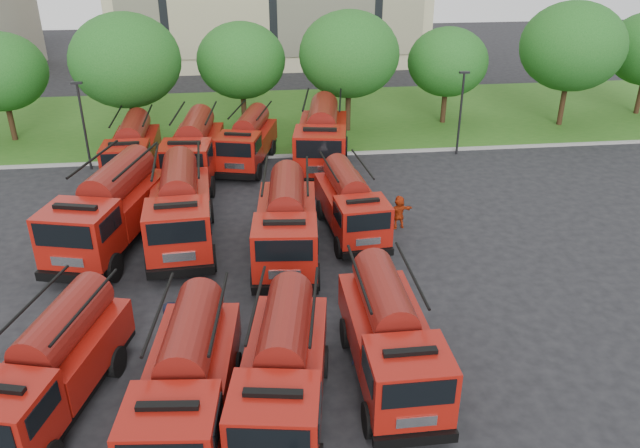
{
  "coord_description": "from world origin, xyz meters",
  "views": [
    {
      "loc": [
        -0.75,
        -18.22,
        13.15
      ],
      "look_at": [
        1.98,
        4.74,
        1.8
      ],
      "focal_mm": 35.0,
      "sensor_mm": 36.0,
      "label": 1
    }
  ],
  "objects_px": {
    "fire_truck_3": "(390,336)",
    "firefighter_3": "(366,372)",
    "fire_truck_8": "(133,150)",
    "fire_truck_7": "(350,203)",
    "firefighter_4": "(176,353)",
    "fire_truck_9": "(194,149)",
    "fire_truck_2": "(283,370)",
    "fire_truck_10": "(248,140)",
    "fire_truck_0": "(51,367)",
    "fire_truck_11": "(322,138)",
    "fire_truck_5": "(180,208)",
    "fire_truck_6": "(286,223)",
    "fire_truck_1": "(188,380)",
    "firefighter_2": "(403,356)",
    "fire_truck_4": "(109,209)",
    "firefighter_5": "(398,227)"
  },
  "relations": [
    {
      "from": "fire_truck_10",
      "to": "firefighter_4",
      "type": "relative_size",
      "value": 3.48
    },
    {
      "from": "fire_truck_4",
      "to": "fire_truck_10",
      "type": "relative_size",
      "value": 1.2
    },
    {
      "from": "firefighter_5",
      "to": "firefighter_3",
      "type": "bearing_deg",
      "value": 59.13
    },
    {
      "from": "fire_truck_11",
      "to": "fire_truck_5",
      "type": "bearing_deg",
      "value": -120.93
    },
    {
      "from": "firefighter_2",
      "to": "fire_truck_10",
      "type": "bearing_deg",
      "value": 22.2
    },
    {
      "from": "fire_truck_1",
      "to": "firefighter_5",
      "type": "bearing_deg",
      "value": 58.58
    },
    {
      "from": "fire_truck_5",
      "to": "fire_truck_6",
      "type": "height_order",
      "value": "fire_truck_5"
    },
    {
      "from": "fire_truck_11",
      "to": "fire_truck_4",
      "type": "bearing_deg",
      "value": -130.99
    },
    {
      "from": "fire_truck_2",
      "to": "fire_truck_10",
      "type": "relative_size",
      "value": 1.01
    },
    {
      "from": "fire_truck_4",
      "to": "firefighter_3",
      "type": "height_order",
      "value": "fire_truck_4"
    },
    {
      "from": "fire_truck_8",
      "to": "firefighter_3",
      "type": "height_order",
      "value": "fire_truck_8"
    },
    {
      "from": "fire_truck_0",
      "to": "fire_truck_7",
      "type": "relative_size",
      "value": 1.06
    },
    {
      "from": "fire_truck_6",
      "to": "fire_truck_11",
      "type": "xyz_separation_m",
      "value": [
        2.79,
        10.57,
        0.18
      ]
    },
    {
      "from": "fire_truck_4",
      "to": "firefighter_5",
      "type": "height_order",
      "value": "fire_truck_4"
    },
    {
      "from": "firefighter_4",
      "to": "fire_truck_7",
      "type": "bearing_deg",
      "value": -74.83
    },
    {
      "from": "firefighter_4",
      "to": "fire_truck_0",
      "type": "bearing_deg",
      "value": 91.44
    },
    {
      "from": "fire_truck_8",
      "to": "firefighter_5",
      "type": "height_order",
      "value": "fire_truck_8"
    },
    {
      "from": "fire_truck_1",
      "to": "fire_truck_6",
      "type": "height_order",
      "value": "fire_truck_6"
    },
    {
      "from": "fire_truck_6",
      "to": "firefighter_3",
      "type": "distance_m",
      "value": 8.3
    },
    {
      "from": "firefighter_3",
      "to": "fire_truck_9",
      "type": "bearing_deg",
      "value": -101.84
    },
    {
      "from": "fire_truck_9",
      "to": "firefighter_3",
      "type": "bearing_deg",
      "value": -64.76
    },
    {
      "from": "fire_truck_7",
      "to": "fire_truck_9",
      "type": "xyz_separation_m",
      "value": [
        -7.5,
        7.66,
        0.24
      ]
    },
    {
      "from": "fire_truck_2",
      "to": "fire_truck_10",
      "type": "bearing_deg",
      "value": 101.15
    },
    {
      "from": "fire_truck_8",
      "to": "firefighter_4",
      "type": "distance_m",
      "value": 17.05
    },
    {
      "from": "fire_truck_9",
      "to": "fire_truck_1",
      "type": "bearing_deg",
      "value": -81.71
    },
    {
      "from": "firefighter_2",
      "to": "firefighter_5",
      "type": "distance_m",
      "value": 9.73
    },
    {
      "from": "fire_truck_3",
      "to": "fire_truck_5",
      "type": "xyz_separation_m",
      "value": [
        -7.19,
        10.01,
        0.2
      ]
    },
    {
      "from": "fire_truck_11",
      "to": "fire_truck_10",
      "type": "bearing_deg",
      "value": 176.43
    },
    {
      "from": "fire_truck_0",
      "to": "fire_truck_11",
      "type": "distance_m",
      "value": 21.51
    },
    {
      "from": "fire_truck_0",
      "to": "firefighter_5",
      "type": "bearing_deg",
      "value": 54.66
    },
    {
      "from": "fire_truck_11",
      "to": "fire_truck_6",
      "type": "bearing_deg",
      "value": -95.5
    },
    {
      "from": "fire_truck_10",
      "to": "firefighter_3",
      "type": "relative_size",
      "value": 3.91
    },
    {
      "from": "fire_truck_1",
      "to": "fire_truck_6",
      "type": "relative_size",
      "value": 0.94
    },
    {
      "from": "fire_truck_5",
      "to": "firefighter_4",
      "type": "xyz_separation_m",
      "value": [
        0.33,
        -8.05,
        -1.73
      ]
    },
    {
      "from": "fire_truck_1",
      "to": "fire_truck_7",
      "type": "bearing_deg",
      "value": 66.24
    },
    {
      "from": "fire_truck_4",
      "to": "firefighter_2",
      "type": "bearing_deg",
      "value": -25.55
    },
    {
      "from": "fire_truck_8",
      "to": "fire_truck_10",
      "type": "height_order",
      "value": "fire_truck_8"
    },
    {
      "from": "fire_truck_11",
      "to": "fire_truck_7",
      "type": "bearing_deg",
      "value": -78.86
    },
    {
      "from": "firefighter_5",
      "to": "fire_truck_8",
      "type": "bearing_deg",
      "value": -43.74
    },
    {
      "from": "fire_truck_8",
      "to": "fire_truck_7",
      "type": "bearing_deg",
      "value": -38.0
    },
    {
      "from": "fire_truck_4",
      "to": "fire_truck_8",
      "type": "height_order",
      "value": "fire_truck_4"
    },
    {
      "from": "fire_truck_11",
      "to": "fire_truck_3",
      "type": "bearing_deg",
      "value": -81.15
    },
    {
      "from": "fire_truck_3",
      "to": "firefighter_2",
      "type": "xyz_separation_m",
      "value": [
        0.73,
        0.88,
        -1.53
      ]
    },
    {
      "from": "fire_truck_3",
      "to": "firefighter_3",
      "type": "distance_m",
      "value": 1.69
    },
    {
      "from": "fire_truck_5",
      "to": "fire_truck_11",
      "type": "relative_size",
      "value": 0.92
    },
    {
      "from": "firefighter_3",
      "to": "firefighter_4",
      "type": "xyz_separation_m",
      "value": [
        -6.18,
        1.75,
        0.0
      ]
    },
    {
      "from": "fire_truck_8",
      "to": "fire_truck_2",
      "type": "bearing_deg",
      "value": -70.9
    },
    {
      "from": "fire_truck_9",
      "to": "firefighter_3",
      "type": "height_order",
      "value": "fire_truck_9"
    },
    {
      "from": "firefighter_3",
      "to": "fire_truck_5",
      "type": "bearing_deg",
      "value": -88.19
    },
    {
      "from": "fire_truck_0",
      "to": "firefighter_4",
      "type": "height_order",
      "value": "fire_truck_0"
    }
  ]
}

